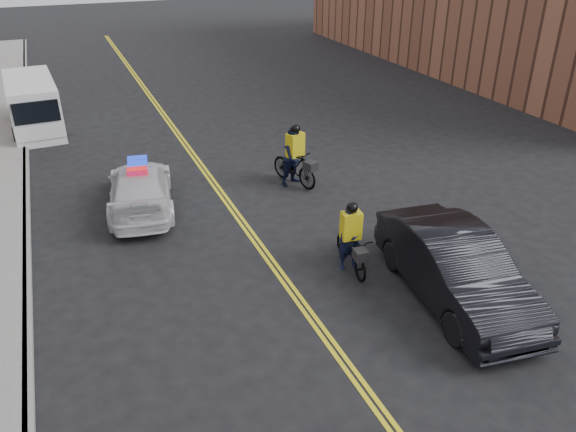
# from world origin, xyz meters

# --- Properties ---
(ground) EXTENTS (120.00, 120.00, 0.00)m
(ground) POSITION_xyz_m (0.00, 0.00, 0.00)
(ground) COLOR black
(ground) RESTS_ON ground
(center_line_left) EXTENTS (0.10, 60.00, 0.01)m
(center_line_left) POSITION_xyz_m (-0.08, 8.00, 0.01)
(center_line_left) COLOR yellow
(center_line_left) RESTS_ON ground
(center_line_right) EXTENTS (0.10, 60.00, 0.01)m
(center_line_right) POSITION_xyz_m (0.08, 8.00, 0.01)
(center_line_right) COLOR yellow
(center_line_right) RESTS_ON ground
(curb) EXTENTS (0.20, 60.00, 0.15)m
(curb) POSITION_xyz_m (-6.00, 8.00, 0.07)
(curb) COLOR gray
(curb) RESTS_ON ground
(police_cruiser) EXTENTS (2.68, 4.99, 1.54)m
(police_cruiser) POSITION_xyz_m (-2.60, 5.84, 0.69)
(police_cruiser) COLOR silver
(police_cruiser) RESTS_ON ground
(dark_sedan) EXTENTS (2.42, 5.39, 1.72)m
(dark_sedan) POSITION_xyz_m (3.41, -1.90, 0.86)
(dark_sedan) COLOR black
(dark_sedan) RESTS_ON ground
(cargo_van) EXTENTS (2.25, 5.31, 2.18)m
(cargo_van) POSITION_xyz_m (-5.49, 15.27, 1.07)
(cargo_van) COLOR white
(cargo_van) RESTS_ON ground
(cyclist_near) EXTENTS (0.89, 2.00, 1.90)m
(cyclist_near) POSITION_xyz_m (1.78, 0.25, 0.66)
(cyclist_near) COLOR black
(cyclist_near) RESTS_ON ground
(cyclist_far) EXTENTS (1.25, 2.20, 2.14)m
(cyclist_far) POSITION_xyz_m (2.61, 5.71, 0.84)
(cyclist_far) COLOR black
(cyclist_far) RESTS_ON ground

